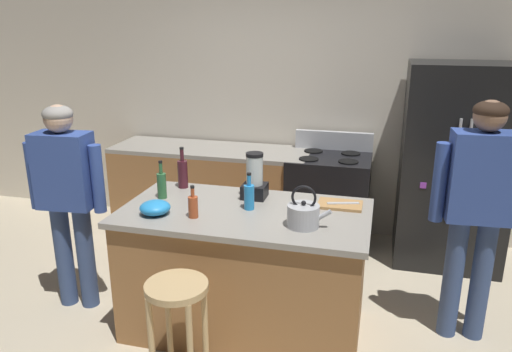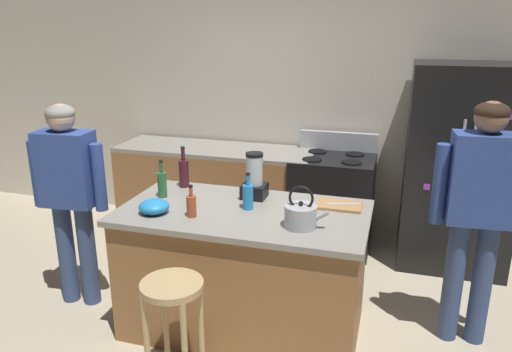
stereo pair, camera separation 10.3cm
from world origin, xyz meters
name	(u,v)px [view 1 (the left image)]	position (x,y,z in m)	size (l,w,h in m)	color
ground_plane	(246,326)	(0.00, 0.00, 0.00)	(14.00, 14.00, 0.00)	beige
back_wall	(297,101)	(0.00, 1.95, 1.35)	(8.00, 0.10, 2.70)	beige
kitchen_island	(245,270)	(0.00, 0.00, 0.45)	(1.67, 0.90, 0.90)	#9E6B3D
back_counter_run	(212,190)	(-0.80, 1.55, 0.45)	(2.00, 0.64, 0.90)	#9E6B3D
refrigerator	(454,166)	(1.49, 1.50, 0.90)	(0.90, 0.73, 1.79)	black
stove_range	(328,200)	(0.40, 1.52, 0.46)	(0.76, 0.65, 1.08)	black
person_by_island_left	(67,189)	(-1.34, -0.03, 0.95)	(0.60, 0.25, 1.57)	#384C7A
person_by_sink_right	(478,201)	(1.49, 0.29, 1.01)	(0.60, 0.25, 1.66)	#384C7A
bar_stool	(178,309)	(-0.19, -0.72, 0.55)	(0.36, 0.36, 0.71)	tan
blender_appliance	(255,179)	(0.00, 0.26, 1.04)	(0.17, 0.17, 0.33)	black
bottle_soda	(249,196)	(0.02, 0.03, 1.00)	(0.07, 0.07, 0.26)	#268CD8
bottle_wine	(183,173)	(-0.59, 0.34, 1.02)	(0.08, 0.08, 0.32)	#471923
bottle_cooking_sauce	(193,206)	(-0.29, -0.20, 0.98)	(0.06, 0.06, 0.22)	#B24C26
bottle_olive_oil	(162,185)	(-0.64, 0.08, 1.00)	(0.07, 0.07, 0.28)	#2D6638
mixing_bowl	(155,208)	(-0.55, -0.22, 0.95)	(0.20, 0.20, 0.09)	#268CD8
tea_kettle	(304,215)	(0.43, -0.17, 0.98)	(0.28, 0.20, 0.27)	#B7BABF
cutting_board	(340,205)	(0.61, 0.24, 0.91)	(0.30, 0.20, 0.02)	#B7844C
chef_knife	(343,203)	(0.63, 0.24, 0.93)	(0.22, 0.03, 0.01)	#B7BABF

